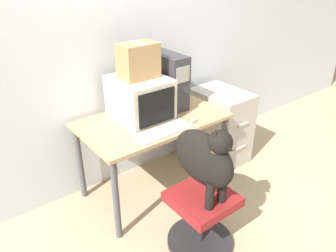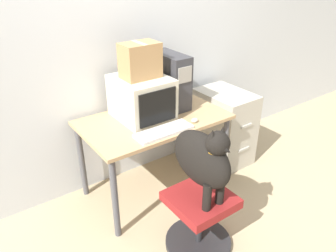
# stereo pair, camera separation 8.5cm
# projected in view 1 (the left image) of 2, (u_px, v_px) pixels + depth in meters

# --- Properties ---
(ground_plane) EXTENTS (12.00, 12.00, 0.00)m
(ground_plane) POSITION_uv_depth(u_px,v_px,m) (178.00, 209.00, 2.84)
(ground_plane) COLOR tan
(wall_back) EXTENTS (8.00, 0.05, 2.60)m
(wall_back) POSITION_uv_depth(u_px,v_px,m) (122.00, 42.00, 2.80)
(wall_back) COLOR silver
(wall_back) RESTS_ON ground_plane
(desk) EXTENTS (1.22, 0.73, 0.74)m
(desk) POSITION_uv_depth(u_px,v_px,m) (153.00, 128.00, 2.80)
(desk) COLOR tan
(desk) RESTS_ON ground_plane
(crt_monitor) EXTENTS (0.41, 0.48, 0.35)m
(crt_monitor) POSITION_uv_depth(u_px,v_px,m) (140.00, 98.00, 2.69)
(crt_monitor) COLOR beige
(crt_monitor) RESTS_ON desk
(pc_tower) EXTENTS (0.18, 0.42, 0.48)m
(pc_tower) POSITION_uv_depth(u_px,v_px,m) (167.00, 80.00, 2.89)
(pc_tower) COLOR #333338
(pc_tower) RESTS_ON desk
(keyboard) EXTENTS (0.47, 0.16, 0.03)m
(keyboard) POSITION_uv_depth(u_px,v_px,m) (164.00, 131.00, 2.52)
(keyboard) COLOR silver
(keyboard) RESTS_ON desk
(computer_mouse) EXTENTS (0.06, 0.05, 0.04)m
(computer_mouse) POSITION_uv_depth(u_px,v_px,m) (193.00, 120.00, 2.69)
(computer_mouse) COLOR beige
(computer_mouse) RESTS_ON desk
(office_chair) EXTENTS (0.50, 0.50, 0.46)m
(office_chair) POSITION_uv_depth(u_px,v_px,m) (201.00, 218.00, 2.40)
(office_chair) COLOR #262628
(office_chair) RESTS_ON ground_plane
(dog) EXTENTS (0.21, 0.51, 0.59)m
(dog) POSITION_uv_depth(u_px,v_px,m) (205.00, 158.00, 2.15)
(dog) COLOR black
(dog) RESTS_ON office_chair
(filing_cabinet) EXTENTS (0.42, 0.60, 0.76)m
(filing_cabinet) POSITION_uv_depth(u_px,v_px,m) (220.00, 126.00, 3.43)
(filing_cabinet) COLOR #B7B2A3
(filing_cabinet) RESTS_ON ground_plane
(cardboard_box) EXTENTS (0.30, 0.20, 0.28)m
(cardboard_box) POSITION_uv_depth(u_px,v_px,m) (138.00, 61.00, 2.55)
(cardboard_box) COLOR #A87F51
(cardboard_box) RESTS_ON crt_monitor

